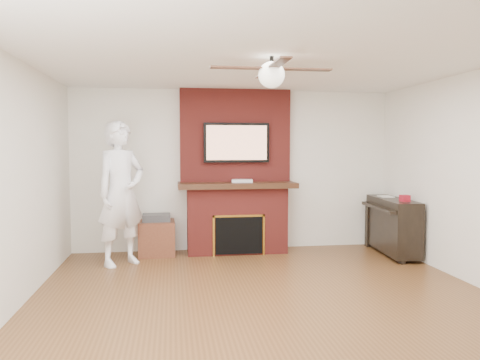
{
  "coord_description": "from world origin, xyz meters",
  "views": [
    {
      "loc": [
        -0.98,
        -4.55,
        1.61
      ],
      "look_at": [
        -0.18,
        0.9,
        1.22
      ],
      "focal_mm": 35.0,
      "sensor_mm": 36.0,
      "label": 1
    }
  ],
  "objects": [
    {
      "name": "room_shell",
      "position": [
        0.0,
        0.0,
        1.25
      ],
      "size": [
        5.36,
        5.86,
        2.86
      ],
      "color": "#543318",
      "rests_on": "ground"
    },
    {
      "name": "fireplace",
      "position": [
        0.0,
        2.55,
        1.0
      ],
      "size": [
        1.78,
        0.64,
        2.5
      ],
      "color": "maroon",
      "rests_on": "ground"
    },
    {
      "name": "tv",
      "position": [
        0.0,
        2.5,
        1.68
      ],
      "size": [
        1.0,
        0.08,
        0.6
      ],
      "color": "black",
      "rests_on": "fireplace"
    },
    {
      "name": "ceiling_fan",
      "position": [
        -0.0,
        0.0,
        2.33
      ],
      "size": [
        1.21,
        1.21,
        0.31
      ],
      "color": "black",
      "rests_on": "room_shell"
    },
    {
      "name": "person",
      "position": [
        -1.66,
        1.95,
        0.98
      ],
      "size": [
        0.86,
        0.83,
        1.97
      ],
      "primitive_type": "imported",
      "rotation": [
        0.0,
        0.0,
        0.68
      ],
      "color": "white",
      "rests_on": "ground"
    },
    {
      "name": "side_table",
      "position": [
        -1.21,
        2.48,
        0.28
      ],
      "size": [
        0.54,
        0.54,
        0.61
      ],
      "rotation": [
        0.0,
        0.0,
        0.03
      ],
      "color": "#542818",
      "rests_on": "ground"
    },
    {
      "name": "piano",
      "position": [
        2.29,
        2.0,
        0.45
      ],
      "size": [
        0.57,
        1.31,
        0.93
      ],
      "rotation": [
        0.0,
        0.0,
        -0.08
      ],
      "color": "black",
      "rests_on": "ground"
    },
    {
      "name": "cable_box",
      "position": [
        0.08,
        2.45,
        1.1
      ],
      "size": [
        0.34,
        0.22,
        0.04
      ],
      "primitive_type": "cube",
      "rotation": [
        0.0,
        0.0,
        -0.14
      ],
      "color": "silver",
      "rests_on": "fireplace"
    },
    {
      "name": "candle_orange",
      "position": [
        -0.07,
        2.34,
        0.07
      ],
      "size": [
        0.07,
        0.07,
        0.13
      ],
      "primitive_type": "cylinder",
      "color": "#BF5B16",
      "rests_on": "ground"
    },
    {
      "name": "candle_green",
      "position": [
        0.04,
        2.36,
        0.05
      ],
      "size": [
        0.07,
        0.07,
        0.1
      ],
      "primitive_type": "cylinder",
      "color": "#4E742E",
      "rests_on": "ground"
    },
    {
      "name": "candle_cream",
      "position": [
        0.17,
        2.35,
        0.05
      ],
      "size": [
        0.08,
        0.08,
        0.09
      ],
      "primitive_type": "cylinder",
      "color": "beige",
      "rests_on": "ground"
    },
    {
      "name": "candle_blue",
      "position": [
        0.1,
        2.35,
        0.04
      ],
      "size": [
        0.06,
        0.06,
        0.07
      ],
      "primitive_type": "cylinder",
      "color": "#3652A3",
      "rests_on": "ground"
    }
  ]
}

